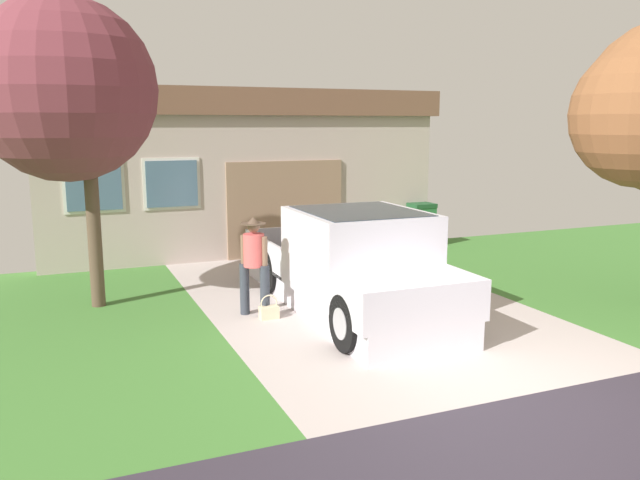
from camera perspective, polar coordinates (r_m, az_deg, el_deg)
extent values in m
cube|color=#BAADA8|center=(11.44, 2.71, -5.40)|extent=(5.20, 9.00, 0.06)
cube|color=silver|center=(10.93, 2.12, -4.85)|extent=(1.83, 5.50, 0.42)
cube|color=silver|center=(10.21, 3.52, -1.01)|extent=(1.95, 2.13, 1.30)
cube|color=#1E2833|center=(10.14, 3.54, 1.13)|extent=(1.71, 1.96, 0.54)
cube|color=silver|center=(8.91, 7.92, -5.13)|extent=(1.93, 1.11, 0.58)
cube|color=black|center=(12.31, -0.90, -1.97)|extent=(1.95, 2.31, 0.06)
cube|color=silver|center=(12.61, 3.05, -0.53)|extent=(0.09, 2.28, 0.56)
cube|color=silver|center=(11.96, -5.07, -1.15)|extent=(0.09, 2.28, 0.56)
cube|color=silver|center=(13.28, -2.63, 0.03)|extent=(1.92, 0.08, 0.56)
cube|color=black|center=(10.03, 10.83, 0.28)|extent=(0.10, 0.18, 0.20)
cylinder|color=black|center=(9.56, 11.74, -6.12)|extent=(0.27, 0.80, 0.80)
cylinder|color=#9E9EA3|center=(9.56, 11.74, -6.12)|extent=(0.29, 0.44, 0.44)
cylinder|color=black|center=(8.77, 2.58, -7.40)|extent=(0.27, 0.80, 0.80)
cylinder|color=#9E9EA3|center=(8.77, 2.58, -7.40)|extent=(0.29, 0.44, 0.44)
cylinder|color=black|center=(12.43, 3.06, -2.09)|extent=(0.27, 0.80, 0.80)
cylinder|color=#9E9EA3|center=(12.43, 3.06, -2.09)|extent=(0.29, 0.44, 0.44)
cylinder|color=black|center=(11.84, -4.26, -2.74)|extent=(0.27, 0.80, 0.80)
cylinder|color=#9E9EA3|center=(11.84, -4.26, -2.74)|extent=(0.29, 0.44, 0.44)
cylinder|color=#333842|center=(10.49, -6.75, -4.35)|extent=(0.16, 0.16, 0.85)
cylinder|color=#333842|center=(10.31, -4.95, -4.59)|extent=(0.16, 0.16, 0.85)
cylinder|color=#E55959|center=(10.25, -5.93, -0.91)|extent=(0.34, 0.34, 0.53)
cylinder|color=brown|center=(10.37, -6.85, -1.28)|extent=(0.09, 0.09, 0.64)
cylinder|color=brown|center=(10.17, -4.96, -1.47)|extent=(0.09, 0.09, 0.64)
sphere|color=brown|center=(10.18, -5.97, 1.21)|extent=(0.20, 0.20, 0.20)
cylinder|color=brown|center=(10.18, -5.97, 1.47)|extent=(0.40, 0.40, 0.01)
cone|color=brown|center=(10.17, -5.98, 1.77)|extent=(0.21, 0.21, 0.11)
cube|color=beige|center=(10.30, -4.58, -6.46)|extent=(0.30, 0.17, 0.20)
torus|color=beige|center=(10.25, -4.59, -5.65)|extent=(0.28, 0.02, 0.28)
cube|color=#BDABA2|center=(17.80, -9.00, 5.57)|extent=(9.32, 6.47, 3.27)
cube|color=brown|center=(17.75, -9.18, 11.82)|extent=(9.69, 6.73, 0.61)
cube|color=#93755B|center=(14.96, -3.08, 2.80)|extent=(2.82, 0.06, 2.23)
cube|color=slate|center=(14.23, -13.10, 4.92)|extent=(1.10, 0.05, 1.00)
cube|color=silver|center=(14.24, -13.11, 4.93)|extent=(1.23, 0.02, 1.12)
cube|color=slate|center=(14.06, -19.56, 4.53)|extent=(1.10, 0.05, 1.00)
cube|color=silver|center=(14.07, -19.56, 4.54)|extent=(1.23, 0.02, 1.12)
cylinder|color=brown|center=(11.38, -19.50, 0.21)|extent=(0.23, 0.23, 2.38)
sphere|color=brown|center=(11.11, -21.90, 12.36)|extent=(2.92, 2.92, 2.92)
sphere|color=brown|center=(11.25, -21.28, 10.61)|extent=(2.16, 2.16, 2.16)
cube|color=#286B38|center=(16.44, 8.87, 1.37)|extent=(0.58, 0.68, 0.91)
cube|color=#1C4A27|center=(16.37, 8.92, 3.12)|extent=(0.60, 0.71, 0.10)
cylinder|color=black|center=(16.18, 8.66, -0.41)|extent=(0.05, 0.18, 0.18)
cylinder|color=black|center=(16.41, 9.98, -0.29)|extent=(0.05, 0.18, 0.18)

